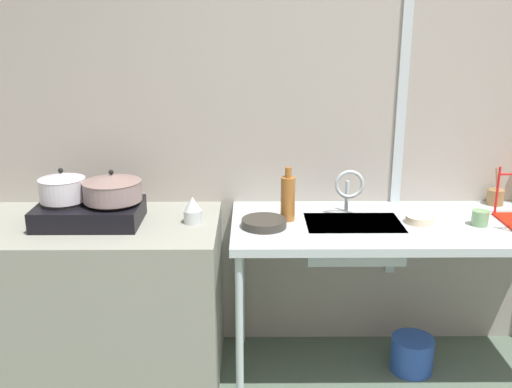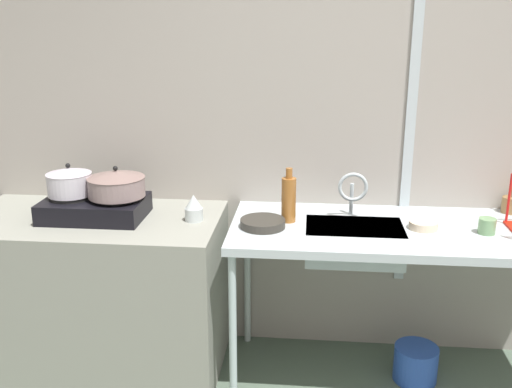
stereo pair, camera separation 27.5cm
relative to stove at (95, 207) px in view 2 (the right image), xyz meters
The scene contains 16 objects.
wall_back 1.58m from the stove, 15.02° to the left, with size 5.18×0.10×2.74m, color #9E978D.
wall_metal_strip 1.71m from the stove, 12.06° to the left, with size 0.05×0.01×2.20m, color #B3C0C4.
counter_concrete 0.47m from the stove, behind, with size 1.28×0.68×0.83m, color gray.
counter_sink 1.53m from the stove, ahead, with size 1.70×0.68×0.83m.
stove is the anchor object (origin of this frame).
pot_on_left_burner 0.18m from the stove, behind, with size 0.22×0.22×0.16m.
pot_on_right_burner 0.17m from the stove, ahead, with size 0.28×0.28×0.15m.
percolator 0.50m from the stove, ahead, with size 0.09×0.09×0.13m.
sink_basin 1.28m from the stove, ahead, with size 0.46×0.30×0.17m, color #B3C0C4.
faucet 1.27m from the stove, ahead, with size 0.15×0.08×0.23m.
frying_pan 0.84m from the stove, ahead, with size 0.21×0.21×0.04m, color #312E28.
cup_by_rack 1.87m from the stove, ahead, with size 0.08×0.08×0.07m, color #6C9764.
small_bowl_on_drainboard 1.59m from the stove, ahead, with size 0.13×0.13×0.04m, color beige.
bottle_by_sink 0.96m from the stove, ahead, with size 0.07×0.07×0.27m.
utensil_jar 2.09m from the stove, ahead, with size 0.08×0.08×0.20m.
bucket_on_floor 1.80m from the stove, ahead, with size 0.22×0.22×0.18m, color #284CAC.
Camera 2 is at (-0.40, -1.25, 1.77)m, focal length 40.66 mm.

